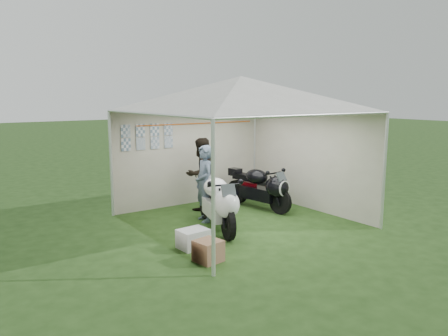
{
  "coord_description": "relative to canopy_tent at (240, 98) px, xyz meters",
  "views": [
    {
      "loc": [
        -5.35,
        -7.05,
        2.62
      ],
      "look_at": [
        -0.16,
        0.35,
        1.11
      ],
      "focal_mm": 35.0,
      "sensor_mm": 36.0,
      "label": 1
    }
  ],
  "objects": [
    {
      "name": "ground",
      "position": [
        0.0,
        -0.03,
        -2.58
      ],
      "size": [
        80.0,
        80.0,
        0.0
      ],
      "primitive_type": "plane",
      "color": "#224015",
      "rests_on": "ground"
    },
    {
      "name": "canopy_tent",
      "position": [
        0.0,
        0.0,
        0.0
      ],
      "size": [
        5.66,
        5.66,
        3.0
      ],
      "color": "silver",
      "rests_on": "ground"
    },
    {
      "name": "motorcycle_white",
      "position": [
        -0.69,
        -0.24,
        -1.99
      ],
      "size": [
        0.92,
        2.06,
        1.04
      ],
      "rotation": [
        0.0,
        0.0,
        -0.3
      ],
      "color": "black",
      "rests_on": "ground"
    },
    {
      "name": "motorcycle_black",
      "position": [
        1.02,
        0.5,
        -2.04
      ],
      "size": [
        0.59,
        1.93,
        0.95
      ],
      "rotation": [
        0.0,
        0.0,
        0.14
      ],
      "color": "black",
      "rests_on": "ground"
    },
    {
      "name": "paddock_stand",
      "position": [
        0.89,
        1.37,
        -2.44
      ],
      "size": [
        0.4,
        0.28,
        0.28
      ],
      "primitive_type": "cube",
      "rotation": [
        0.0,
        0.0,
        0.14
      ],
      "color": "#2021BE",
      "rests_on": "ground"
    },
    {
      "name": "person_dark_jacket",
      "position": [
        -0.13,
        1.29,
        -1.74
      ],
      "size": [
        0.91,
        0.76,
        1.67
      ],
      "primitive_type": "imported",
      "rotation": [
        0.0,
        0.0,
        3.31
      ],
      "color": "black",
      "rests_on": "ground"
    },
    {
      "name": "person_blue_jacket",
      "position": [
        -0.58,
        0.45,
        -1.77
      ],
      "size": [
        0.5,
        0.65,
        1.61
      ],
      "primitive_type": "imported",
      "rotation": [
        0.0,
        0.0,
        -1.78
      ],
      "color": "slate",
      "rests_on": "ground"
    },
    {
      "name": "equipment_box",
      "position": [
        1.7,
        1.31,
        -2.35
      ],
      "size": [
        0.54,
        0.48,
        0.44
      ],
      "primitive_type": "cube",
      "rotation": [
        0.0,
        0.0,
        -0.34
      ],
      "color": "black",
      "rests_on": "ground"
    },
    {
      "name": "crate_0",
      "position": [
        -1.62,
        -0.83,
        -2.41
      ],
      "size": [
        0.52,
        0.41,
        0.33
      ],
      "primitive_type": "cube",
      "rotation": [
        0.0,
        0.0,
        0.06
      ],
      "color": "silver",
      "rests_on": "ground"
    },
    {
      "name": "crate_1",
      "position": [
        -1.75,
        -1.51,
        -2.4
      ],
      "size": [
        0.44,
        0.44,
        0.34
      ],
      "primitive_type": "cube",
      "rotation": [
        0.0,
        0.0,
        0.16
      ],
      "color": "#886248",
      "rests_on": "ground"
    }
  ]
}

